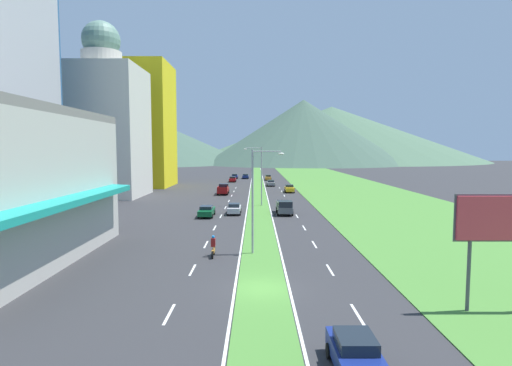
% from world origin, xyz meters
% --- Properties ---
extents(ground_plane, '(600.00, 600.00, 0.00)m').
position_xyz_m(ground_plane, '(0.00, 0.00, 0.00)').
color(ground_plane, '#2D2D30').
extents(grass_median, '(3.20, 240.00, 0.06)m').
position_xyz_m(grass_median, '(0.00, 60.00, 0.03)').
color(grass_median, '#477F33').
rests_on(grass_median, ground_plane).
extents(grass_verge_right, '(24.00, 240.00, 0.06)m').
position_xyz_m(grass_verge_right, '(20.60, 60.00, 0.03)').
color(grass_verge_right, '#477F33').
rests_on(grass_verge_right, ground_plane).
extents(lane_dash_left_2, '(0.16, 2.80, 0.01)m').
position_xyz_m(lane_dash_left_2, '(-5.10, -3.93, 0.01)').
color(lane_dash_left_2, silver).
rests_on(lane_dash_left_2, ground_plane).
extents(lane_dash_left_3, '(0.16, 2.80, 0.01)m').
position_xyz_m(lane_dash_left_3, '(-5.10, 4.11, 0.01)').
color(lane_dash_left_3, silver).
rests_on(lane_dash_left_3, ground_plane).
extents(lane_dash_left_4, '(0.16, 2.80, 0.01)m').
position_xyz_m(lane_dash_left_4, '(-5.10, 12.15, 0.01)').
color(lane_dash_left_4, silver).
rests_on(lane_dash_left_4, ground_plane).
extents(lane_dash_left_5, '(0.16, 2.80, 0.01)m').
position_xyz_m(lane_dash_left_5, '(-5.10, 20.18, 0.01)').
color(lane_dash_left_5, silver).
rests_on(lane_dash_left_5, ground_plane).
extents(lane_dash_left_6, '(0.16, 2.80, 0.01)m').
position_xyz_m(lane_dash_left_6, '(-5.10, 28.22, 0.01)').
color(lane_dash_left_6, silver).
rests_on(lane_dash_left_6, ground_plane).
extents(lane_dash_left_7, '(0.16, 2.80, 0.01)m').
position_xyz_m(lane_dash_left_7, '(-5.10, 36.26, 0.01)').
color(lane_dash_left_7, silver).
rests_on(lane_dash_left_7, ground_plane).
extents(lane_dash_left_8, '(0.16, 2.80, 0.01)m').
position_xyz_m(lane_dash_left_8, '(-5.10, 44.29, 0.01)').
color(lane_dash_left_8, silver).
rests_on(lane_dash_left_8, ground_plane).
extents(lane_dash_left_9, '(0.16, 2.80, 0.01)m').
position_xyz_m(lane_dash_left_9, '(-5.10, 52.33, 0.01)').
color(lane_dash_left_9, silver).
rests_on(lane_dash_left_9, ground_plane).
extents(lane_dash_left_10, '(0.16, 2.80, 0.01)m').
position_xyz_m(lane_dash_left_10, '(-5.10, 60.37, 0.01)').
color(lane_dash_left_10, silver).
rests_on(lane_dash_left_10, ground_plane).
extents(lane_dash_left_11, '(0.16, 2.80, 0.01)m').
position_xyz_m(lane_dash_left_11, '(-5.10, 68.41, 0.01)').
color(lane_dash_left_11, silver).
rests_on(lane_dash_left_11, ground_plane).
extents(lane_dash_right_2, '(0.16, 2.80, 0.01)m').
position_xyz_m(lane_dash_right_2, '(5.10, -3.93, 0.01)').
color(lane_dash_right_2, silver).
rests_on(lane_dash_right_2, ground_plane).
extents(lane_dash_right_3, '(0.16, 2.80, 0.01)m').
position_xyz_m(lane_dash_right_3, '(5.10, 4.11, 0.01)').
color(lane_dash_right_3, silver).
rests_on(lane_dash_right_3, ground_plane).
extents(lane_dash_right_4, '(0.16, 2.80, 0.01)m').
position_xyz_m(lane_dash_right_4, '(5.10, 12.15, 0.01)').
color(lane_dash_right_4, silver).
rests_on(lane_dash_right_4, ground_plane).
extents(lane_dash_right_5, '(0.16, 2.80, 0.01)m').
position_xyz_m(lane_dash_right_5, '(5.10, 20.18, 0.01)').
color(lane_dash_right_5, silver).
rests_on(lane_dash_right_5, ground_plane).
extents(lane_dash_right_6, '(0.16, 2.80, 0.01)m').
position_xyz_m(lane_dash_right_6, '(5.10, 28.22, 0.01)').
color(lane_dash_right_6, silver).
rests_on(lane_dash_right_6, ground_plane).
extents(lane_dash_right_7, '(0.16, 2.80, 0.01)m').
position_xyz_m(lane_dash_right_7, '(5.10, 36.26, 0.01)').
color(lane_dash_right_7, silver).
rests_on(lane_dash_right_7, ground_plane).
extents(lane_dash_right_8, '(0.16, 2.80, 0.01)m').
position_xyz_m(lane_dash_right_8, '(5.10, 44.29, 0.01)').
color(lane_dash_right_8, silver).
rests_on(lane_dash_right_8, ground_plane).
extents(lane_dash_right_9, '(0.16, 2.80, 0.01)m').
position_xyz_m(lane_dash_right_9, '(5.10, 52.33, 0.01)').
color(lane_dash_right_9, silver).
rests_on(lane_dash_right_9, ground_plane).
extents(lane_dash_right_10, '(0.16, 2.80, 0.01)m').
position_xyz_m(lane_dash_right_10, '(5.10, 60.37, 0.01)').
color(lane_dash_right_10, silver).
rests_on(lane_dash_right_10, ground_plane).
extents(lane_dash_right_11, '(0.16, 2.80, 0.01)m').
position_xyz_m(lane_dash_right_11, '(5.10, 68.41, 0.01)').
color(lane_dash_right_11, silver).
rests_on(lane_dash_right_11, ground_plane).
extents(edge_line_median_left, '(0.16, 240.00, 0.01)m').
position_xyz_m(edge_line_median_left, '(-1.75, 60.00, 0.01)').
color(edge_line_median_left, silver).
rests_on(edge_line_median_left, ground_plane).
extents(edge_line_median_right, '(0.16, 240.00, 0.01)m').
position_xyz_m(edge_line_median_right, '(1.75, 60.00, 0.01)').
color(edge_line_median_right, silver).
rests_on(edge_line_median_right, ground_plane).
extents(domed_building, '(14.34, 14.34, 32.63)m').
position_xyz_m(domed_building, '(-29.16, 51.57, 13.55)').
color(domed_building, beige).
rests_on(domed_building, ground_plane).
extents(midrise_colored, '(15.41, 15.41, 29.36)m').
position_xyz_m(midrise_colored, '(-28.73, 72.84, 14.68)').
color(midrise_colored, yellow).
rests_on(midrise_colored, ground_plane).
extents(hill_far_left, '(187.68, 187.68, 41.35)m').
position_xyz_m(hill_far_left, '(-98.96, 249.95, 20.67)').
color(hill_far_left, '#3D5647').
rests_on(hill_far_left, ground_plane).
extents(hill_far_center, '(124.02, 124.02, 39.65)m').
position_xyz_m(hill_far_center, '(29.05, 226.75, 19.83)').
color(hill_far_center, '#3D5647').
rests_on(hill_far_center, ground_plane).
extents(hill_far_right, '(225.27, 225.27, 42.63)m').
position_xyz_m(hill_far_right, '(59.11, 295.61, 21.32)').
color(hill_far_right, '#47664C').
rests_on(hill_far_right, ground_plane).
extents(street_lamp_near, '(2.75, 0.28, 8.89)m').
position_xyz_m(street_lamp_near, '(-0.38, 8.79, 5.12)').
color(street_lamp_near, '#99999E').
rests_on(street_lamp_near, ground_plane).
extents(street_lamp_mid, '(2.91, 0.33, 9.30)m').
position_xyz_m(street_lamp_mid, '(0.17, 38.18, 5.35)').
color(street_lamp_mid, '#99999E').
rests_on(street_lamp_mid, ground_plane).
extents(billboard_roadside, '(5.64, 0.28, 6.51)m').
position_xyz_m(billboard_roadside, '(13.13, -3.63, 4.93)').
color(billboard_roadside, '#4C4C51').
rests_on(billboard_roadside, ground_plane).
extents(car_0, '(1.98, 4.79, 1.46)m').
position_xyz_m(car_0, '(-6.98, 28.05, 0.76)').
color(car_0, '#0C5128').
rests_on(car_0, ground_plane).
extents(car_1, '(1.96, 4.56, 1.42)m').
position_xyz_m(car_1, '(-3.63, 98.40, 0.74)').
color(car_1, navy).
rests_on(car_1, ground_plane).
extents(car_2, '(1.88, 4.09, 1.54)m').
position_xyz_m(car_2, '(3.57, -9.77, 0.78)').
color(car_2, navy).
rests_on(car_2, ground_plane).
extents(car_4, '(1.87, 4.13, 1.49)m').
position_xyz_m(car_4, '(-3.41, 30.16, 0.76)').
color(car_4, '#B2B2B7').
rests_on(car_4, ground_plane).
extents(car_5, '(1.91, 4.46, 1.60)m').
position_xyz_m(car_5, '(6.58, 58.55, 0.81)').
color(car_5, yellow).
rests_on(car_5, ground_plane).
extents(car_6, '(1.89, 4.73, 1.52)m').
position_xyz_m(car_6, '(-6.85, 85.76, 0.77)').
color(car_6, maroon).
rests_on(car_6, ground_plane).
extents(car_7, '(1.96, 4.75, 1.43)m').
position_xyz_m(car_7, '(3.25, 73.33, 0.74)').
color(car_7, slate).
rests_on(car_7, ground_plane).
extents(car_8, '(1.87, 4.67, 1.54)m').
position_xyz_m(car_8, '(3.16, 92.36, 0.78)').
color(car_8, '#C6842D').
rests_on(car_8, ground_plane).
extents(car_9, '(1.93, 4.39, 1.43)m').
position_xyz_m(car_9, '(-6.96, 98.57, 0.73)').
color(car_9, navy).
rests_on(car_9, ground_plane).
extents(pickup_truck_0, '(2.18, 5.40, 2.00)m').
position_xyz_m(pickup_truck_0, '(-6.94, 55.06, 0.98)').
color(pickup_truck_0, maroon).
rests_on(pickup_truck_0, ground_plane).
extents(pickup_truck_1, '(2.18, 5.40, 2.00)m').
position_xyz_m(pickup_truck_1, '(3.54, 29.92, 0.98)').
color(pickup_truck_1, '#515459').
rests_on(pickup_truck_1, ground_plane).
extents(motorcycle_rider, '(0.36, 2.00, 1.80)m').
position_xyz_m(motorcycle_rider, '(-3.96, 7.90, 0.75)').
color(motorcycle_rider, black).
rests_on(motorcycle_rider, ground_plane).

